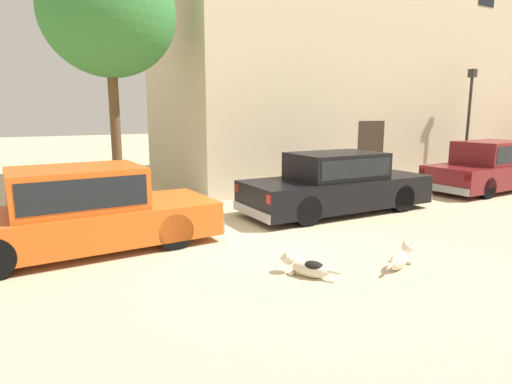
{
  "coord_description": "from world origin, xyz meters",
  "views": [
    {
      "loc": [
        -3.73,
        -6.78,
        2.41
      ],
      "look_at": [
        0.24,
        0.2,
        0.9
      ],
      "focal_mm": 30.26,
      "sensor_mm": 36.0,
      "label": 1
    }
  ],
  "objects_px": {
    "parked_sedan_second": "(337,183)",
    "acacia_tree_left": "(109,13)",
    "street_lamp": "(469,110)",
    "stray_dog_spotted": "(401,258)",
    "parked_sedan_third": "(491,166)",
    "stray_dog_tan": "(306,266)",
    "parked_sedan_nearest": "(81,210)"
  },
  "relations": [
    {
      "from": "stray_dog_spotted",
      "to": "stray_dog_tan",
      "type": "relative_size",
      "value": 1.08
    },
    {
      "from": "parked_sedan_third",
      "to": "stray_dog_spotted",
      "type": "xyz_separation_m",
      "value": [
        -7.65,
        -3.41,
        -0.59
      ]
    },
    {
      "from": "stray_dog_spotted",
      "to": "acacia_tree_left",
      "type": "xyz_separation_m",
      "value": [
        -2.89,
        6.42,
        4.49
      ]
    },
    {
      "from": "stray_dog_spotted",
      "to": "stray_dog_tan",
      "type": "distance_m",
      "value": 1.57
    },
    {
      "from": "parked_sedan_third",
      "to": "parked_sedan_second",
      "type": "bearing_deg",
      "value": 177.92
    },
    {
      "from": "parked_sedan_third",
      "to": "street_lamp",
      "type": "bearing_deg",
      "value": 51.65
    },
    {
      "from": "parked_sedan_second",
      "to": "acacia_tree_left",
      "type": "xyz_separation_m",
      "value": [
        -4.49,
        2.96,
        3.93
      ]
    },
    {
      "from": "street_lamp",
      "to": "acacia_tree_left",
      "type": "relative_size",
      "value": 0.63
    },
    {
      "from": "parked_sedan_nearest",
      "to": "parked_sedan_third",
      "type": "height_order",
      "value": "parked_sedan_third"
    },
    {
      "from": "parked_sedan_second",
      "to": "street_lamp",
      "type": "xyz_separation_m",
      "value": [
        7.44,
        1.79,
        1.75
      ]
    },
    {
      "from": "parked_sedan_second",
      "to": "parked_sedan_third",
      "type": "xyz_separation_m",
      "value": [
        6.05,
        -0.05,
        0.03
      ]
    },
    {
      "from": "parked_sedan_nearest",
      "to": "stray_dog_tan",
      "type": "xyz_separation_m",
      "value": [
        2.68,
        -2.94,
        -0.57
      ]
    },
    {
      "from": "parked_sedan_second",
      "to": "stray_dog_tan",
      "type": "distance_m",
      "value": 4.38
    },
    {
      "from": "parked_sedan_nearest",
      "to": "parked_sedan_second",
      "type": "height_order",
      "value": "parked_sedan_nearest"
    },
    {
      "from": "parked_sedan_nearest",
      "to": "parked_sedan_third",
      "type": "bearing_deg",
      "value": -1.6
    },
    {
      "from": "stray_dog_spotted",
      "to": "acacia_tree_left",
      "type": "relative_size",
      "value": 0.16
    },
    {
      "from": "parked_sedan_second",
      "to": "parked_sedan_third",
      "type": "bearing_deg",
      "value": 0.55
    },
    {
      "from": "parked_sedan_second",
      "to": "street_lamp",
      "type": "height_order",
      "value": "street_lamp"
    },
    {
      "from": "parked_sedan_third",
      "to": "street_lamp",
      "type": "xyz_separation_m",
      "value": [
        1.38,
        1.85,
        1.72
      ]
    },
    {
      "from": "acacia_tree_left",
      "to": "stray_dog_spotted",
      "type": "bearing_deg",
      "value": -65.76
    },
    {
      "from": "parked_sedan_second",
      "to": "acacia_tree_left",
      "type": "distance_m",
      "value": 6.66
    },
    {
      "from": "stray_dog_spotted",
      "to": "acacia_tree_left",
      "type": "height_order",
      "value": "acacia_tree_left"
    },
    {
      "from": "stray_dog_spotted",
      "to": "stray_dog_tan",
      "type": "height_order",
      "value": "stray_dog_spotted"
    },
    {
      "from": "street_lamp",
      "to": "parked_sedan_third",
      "type": "bearing_deg",
      "value": -126.78
    },
    {
      "from": "parked_sedan_nearest",
      "to": "stray_dog_spotted",
      "type": "xyz_separation_m",
      "value": [
        4.19,
        -3.37,
        -0.57
      ]
    },
    {
      "from": "parked_sedan_nearest",
      "to": "parked_sedan_second",
      "type": "bearing_deg",
      "value": -0.88
    },
    {
      "from": "stray_dog_tan",
      "to": "acacia_tree_left",
      "type": "height_order",
      "value": "acacia_tree_left"
    },
    {
      "from": "street_lamp",
      "to": "stray_dog_spotted",
      "type": "bearing_deg",
      "value": -149.8
    },
    {
      "from": "stray_dog_spotted",
      "to": "parked_sedan_nearest",
      "type": "bearing_deg",
      "value": 118.15
    },
    {
      "from": "stray_dog_spotted",
      "to": "acacia_tree_left",
      "type": "bearing_deg",
      "value": 91.19
    },
    {
      "from": "parked_sedan_nearest",
      "to": "stray_dog_spotted",
      "type": "bearing_deg",
      "value": -40.59
    },
    {
      "from": "parked_sedan_nearest",
      "to": "parked_sedan_second",
      "type": "distance_m",
      "value": 5.79
    }
  ]
}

